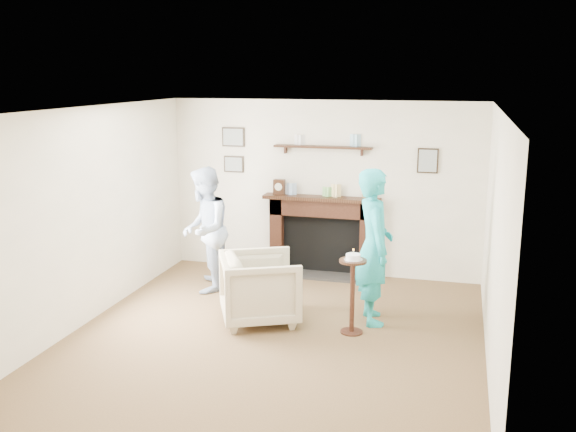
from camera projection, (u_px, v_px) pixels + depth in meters
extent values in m
plane|color=brown|center=(275.00, 337.00, 7.11)|extent=(5.00, 5.00, 0.00)
cube|color=white|center=(323.00, 188.00, 9.19)|extent=(4.50, 0.04, 2.50)
cube|color=white|center=(88.00, 216.00, 7.41)|extent=(0.04, 5.00, 2.50)
cube|color=white|center=(495.00, 242.00, 6.26)|extent=(0.04, 5.00, 2.50)
cube|color=white|center=(273.00, 110.00, 6.56)|extent=(4.50, 5.00, 0.04)
cube|color=black|center=(277.00, 234.00, 9.42)|extent=(0.18, 0.20, 1.10)
cube|color=black|center=(367.00, 240.00, 9.08)|extent=(0.18, 0.20, 1.10)
cube|color=black|center=(322.00, 208.00, 9.15)|extent=(1.50, 0.20, 0.24)
cube|color=black|center=(322.00, 244.00, 9.34)|extent=(1.14, 0.06, 0.86)
cube|color=#2C2927|center=(319.00, 275.00, 9.25)|extent=(1.60, 0.44, 0.03)
cube|color=black|center=(321.00, 198.00, 9.09)|extent=(1.68, 0.26, 0.05)
cube|color=black|center=(323.00, 147.00, 8.99)|extent=(1.40, 0.15, 0.03)
cube|color=black|center=(233.00, 137.00, 9.37)|extent=(0.34, 0.03, 0.28)
cube|color=black|center=(234.00, 164.00, 9.45)|extent=(0.30, 0.03, 0.24)
cube|color=black|center=(428.00, 161.00, 8.71)|extent=(0.28, 0.03, 0.34)
cube|color=black|center=(279.00, 187.00, 9.22)|extent=(0.16, 0.09, 0.22)
cylinder|color=beige|center=(278.00, 187.00, 9.18)|extent=(0.11, 0.01, 0.11)
sphere|color=green|center=(366.00, 195.00, 8.91)|extent=(0.12, 0.12, 0.12)
imported|color=#C2A990|center=(260.00, 320.00, 7.60)|extent=(1.17, 1.16, 0.81)
imported|color=silver|center=(206.00, 289.00, 8.69)|extent=(0.80, 0.93, 1.67)
imported|color=teal|center=(372.00, 320.00, 7.60)|extent=(0.62, 0.77, 1.82)
cylinder|color=black|center=(351.00, 332.00, 7.24)|extent=(0.25, 0.25, 0.02)
cylinder|color=black|center=(352.00, 297.00, 7.15)|extent=(0.05, 0.05, 0.81)
cylinder|color=black|center=(353.00, 261.00, 7.06)|extent=(0.31, 0.31, 0.03)
cylinder|color=silver|center=(353.00, 260.00, 7.06)|extent=(0.21, 0.21, 0.01)
cylinder|color=white|center=(353.00, 257.00, 7.05)|extent=(0.16, 0.16, 0.06)
cylinder|color=#FDEBA0|center=(353.00, 252.00, 7.04)|extent=(0.01, 0.01, 0.05)
sphere|color=orange|center=(353.00, 250.00, 7.03)|extent=(0.02, 0.02, 0.02)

